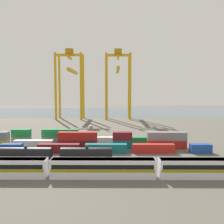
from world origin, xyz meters
name	(u,v)px	position (x,y,z in m)	size (l,w,h in m)	color
ground_plane	(106,130)	(0.00, 40.00, 0.00)	(420.00, 420.00, 0.00)	#5B564C
harbour_water	(110,112)	(0.00, 148.13, 0.00)	(400.00, 110.00, 0.01)	#475B6B
passenger_train	(103,167)	(1.43, -23.47, 2.14)	(66.23, 3.14, 3.90)	silver
freight_tank_row	(26,155)	(-18.01, -13.74, 2.11)	(42.65, 2.98, 4.44)	#232326
shipping_container_0	(12,148)	(-26.12, -2.50, 1.30)	(6.04, 2.44, 2.60)	#1C4299
shipping_container_1	(59,148)	(-12.35, -2.50, 1.30)	(12.10, 2.44, 2.60)	maroon
shipping_container_2	(106,148)	(1.43, -2.50, 1.30)	(12.10, 2.44, 2.60)	#146066
shipping_container_3	(153,148)	(15.20, -2.50, 1.30)	(12.10, 2.44, 2.60)	#AD211C
shipping_container_4	(201,148)	(28.98, -2.50, 1.30)	(6.04, 2.44, 2.60)	#1C4299
shipping_container_11	(34,144)	(-21.55, 3.08, 1.30)	(12.10, 2.44, 2.60)	silver
shipping_container_12	(78,144)	(-7.59, 3.08, 1.30)	(12.10, 2.44, 2.60)	maroon
shipping_container_13	(78,136)	(-7.59, 3.08, 3.90)	(12.10, 2.44, 2.60)	#AD211C
shipping_container_14	(122,144)	(6.36, 3.08, 1.30)	(6.04, 2.44, 2.60)	#146066
shipping_container_15	(122,136)	(6.36, 3.08, 3.90)	(6.04, 2.44, 2.60)	maroon
shipping_container_16	(167,144)	(20.32, 3.08, 1.30)	(12.10, 2.44, 2.60)	#AD211C
shipping_container_17	(167,136)	(20.32, 3.08, 3.90)	(12.10, 2.44, 2.60)	slate
shipping_container_18	(22,141)	(-27.42, 8.65, 1.30)	(6.04, 2.44, 2.60)	slate
shipping_container_19	(21,133)	(-27.42, 8.65, 3.90)	(6.04, 2.44, 2.60)	#197538
shipping_container_20	(60,141)	(-14.26, 8.65, 1.30)	(12.10, 2.44, 2.60)	slate
shipping_container_21	(60,133)	(-14.26, 8.65, 3.90)	(12.10, 2.44, 2.60)	#197538
shipping_container_22	(99,141)	(-1.11, 8.65, 1.30)	(12.10, 2.44, 2.60)	silver
shipping_container_23	(139,141)	(12.05, 8.65, 1.30)	(12.10, 2.44, 2.60)	#197538
gantry_crane_west	(70,77)	(-25.11, 92.42, 27.69)	(17.79, 36.66, 45.78)	gold
gantry_crane_central	(118,77)	(6.54, 92.56, 27.80)	(16.78, 36.98, 45.64)	gold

